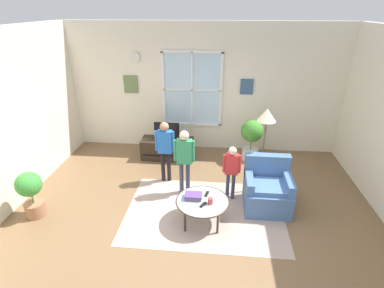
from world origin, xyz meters
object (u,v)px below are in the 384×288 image
at_px(person_green_shirt, 184,155).
at_px(floor_lamp, 266,124).
at_px(person_blue_shirt, 165,145).
at_px(cup, 210,201).
at_px(remote_near_books, 207,194).
at_px(potted_plant_by_window, 252,136).
at_px(tv_stand, 168,149).
at_px(coffee_table, 202,202).
at_px(remote_near_cup, 203,205).
at_px(armchair, 267,190).
at_px(book_stack, 194,196).
at_px(television, 167,131).
at_px(person_red_shirt, 232,167).
at_px(potted_plant_corner, 30,191).

distance_m(person_green_shirt, floor_lamp, 1.51).
bearing_deg(person_blue_shirt, floor_lamp, -4.57).
distance_m(cup, person_green_shirt, 1.04).
relative_size(remote_near_books, potted_plant_by_window, 0.15).
bearing_deg(cup, tv_stand, 115.60).
bearing_deg(remote_near_books, person_green_shirt, 125.08).
height_order(coffee_table, person_green_shirt, person_green_shirt).
bearing_deg(remote_near_books, person_blue_shirt, 130.42).
xyz_separation_m(cup, remote_near_books, (-0.06, 0.24, -0.04)).
relative_size(coffee_table, remote_near_cup, 6.06).
height_order(armchair, potted_plant_by_window, potted_plant_by_window).
bearing_deg(book_stack, floor_lamp, 40.24).
distance_m(cup, potted_plant_by_window, 2.43).
relative_size(remote_near_books, remote_near_cup, 1.00).
height_order(person_blue_shirt, floor_lamp, floor_lamp).
relative_size(tv_stand, television, 2.09).
bearing_deg(person_blue_shirt, book_stack, -60.09).
distance_m(television, person_blue_shirt, 0.97).
bearing_deg(remote_near_books, book_stack, -148.32).
distance_m(person_blue_shirt, floor_lamp, 1.89).
distance_m(tv_stand, person_red_shirt, 2.05).
bearing_deg(remote_near_cup, television, 112.83).
bearing_deg(potted_plant_corner, armchair, 9.12).
xyz_separation_m(armchair, book_stack, (-1.21, -0.47, 0.12)).
bearing_deg(tv_stand, person_red_shirt, -46.40).
height_order(coffee_table, book_stack, book_stack).
bearing_deg(remote_near_cup, person_blue_shirt, 122.10).
relative_size(tv_stand, remote_near_books, 8.26).
xyz_separation_m(cup, person_green_shirt, (-0.50, 0.86, 0.32)).
xyz_separation_m(tv_stand, person_blue_shirt, (0.14, -0.96, 0.55)).
relative_size(television, potted_plant_corner, 0.69).
height_order(book_stack, remote_near_cup, book_stack).
relative_size(coffee_table, person_blue_shirt, 0.69).
relative_size(armchair, floor_lamp, 0.54).
relative_size(cup, remote_near_books, 0.73).
bearing_deg(television, remote_near_cup, -67.17).
bearing_deg(person_green_shirt, tv_stand, 112.41).
bearing_deg(potted_plant_by_window, tv_stand, -177.09).
relative_size(cup, remote_near_cup, 0.73).
bearing_deg(person_green_shirt, cup, -59.76).
distance_m(coffee_table, remote_near_cup, 0.12).
xyz_separation_m(person_red_shirt, floor_lamp, (0.56, 0.35, 0.69)).
bearing_deg(remote_near_cup, remote_near_books, 81.69).
xyz_separation_m(coffee_table, remote_near_cup, (0.02, -0.11, 0.03)).
relative_size(coffee_table, remote_near_books, 6.06).
xyz_separation_m(person_green_shirt, person_red_shirt, (0.83, -0.12, -0.13)).
relative_size(remote_near_cup, person_blue_shirt, 0.11).
relative_size(coffee_table, person_green_shirt, 0.68).
bearing_deg(person_blue_shirt, television, 98.12).
height_order(person_green_shirt, person_red_shirt, person_green_shirt).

